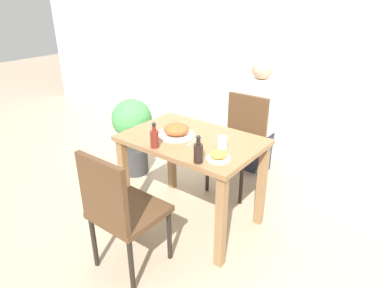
{
  "coord_description": "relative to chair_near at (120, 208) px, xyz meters",
  "views": [
    {
      "loc": [
        1.42,
        -1.87,
        1.76
      ],
      "look_at": [
        0.0,
        0.0,
        0.69
      ],
      "focal_mm": 32.0,
      "sensor_mm": 36.0,
      "label": 1
    }
  ],
  "objects": [
    {
      "name": "spoon_utensil",
      "position": [
        0.08,
        0.68,
        0.25
      ],
      "size": [
        0.04,
        0.2,
        0.0
      ],
      "rotation": [
        0.0,
        0.0,
        1.7
      ],
      "color": "silver",
      "rests_on": "dining_table"
    },
    {
      "name": "side_plate",
      "position": [
        0.38,
        0.54,
        0.27
      ],
      "size": [
        0.16,
        0.16,
        0.06
      ],
      "color": "white",
      "rests_on": "dining_table"
    },
    {
      "name": "chair_far",
      "position": [
        0.06,
        1.42,
        0.0
      ],
      "size": [
        0.42,
        0.42,
        0.88
      ],
      "color": "#4C331E",
      "rests_on": "ground_plane"
    },
    {
      "name": "sauce_bottle",
      "position": [
        0.3,
        0.43,
        0.32
      ],
      "size": [
        0.06,
        0.06,
        0.19
      ],
      "color": "black",
      "rests_on": "dining_table"
    },
    {
      "name": "ground_plane",
      "position": [
        0.03,
        0.72,
        -0.49
      ],
      "size": [
        16.0,
        16.0,
        0.0
      ],
      "primitive_type": "plane",
      "color": "tan"
    },
    {
      "name": "fork_utensil",
      "position": [
        -0.26,
        0.68,
        0.25
      ],
      "size": [
        0.01,
        0.2,
        0.0
      ],
      "rotation": [
        0.0,
        0.0,
        1.59
      ],
      "color": "silver",
      "rests_on": "dining_table"
    },
    {
      "name": "dining_table",
      "position": [
        0.03,
        0.72,
        0.12
      ],
      "size": [
        1.02,
        0.69,
        0.74
      ],
      "color": "olive",
      "rests_on": "ground_plane"
    },
    {
      "name": "chair_near",
      "position": [
        0.0,
        0.0,
        0.0
      ],
      "size": [
        0.42,
        0.42,
        0.88
      ],
      "rotation": [
        0.0,
        0.0,
        3.14
      ],
      "color": "#4C331E",
      "rests_on": "ground_plane"
    },
    {
      "name": "food_plate",
      "position": [
        -0.09,
        0.68,
        0.29
      ],
      "size": [
        0.28,
        0.28,
        0.1
      ],
      "color": "white",
      "rests_on": "dining_table"
    },
    {
      "name": "drink_cup",
      "position": [
        0.32,
        0.69,
        0.29
      ],
      "size": [
        0.07,
        0.07,
        0.09
      ],
      "color": "silver",
      "rests_on": "dining_table"
    },
    {
      "name": "wall_back",
      "position": [
        0.03,
        2.24,
        0.81
      ],
      "size": [
        8.0,
        0.05,
        2.6
      ],
      "color": "beige",
      "rests_on": "ground_plane"
    },
    {
      "name": "person_figure",
      "position": [
        0.03,
        1.82,
        0.09
      ],
      "size": [
        0.34,
        0.22,
        1.17
      ],
      "color": "#2D3347",
      "rests_on": "ground_plane"
    },
    {
      "name": "potted_plant_left",
      "position": [
        -0.93,
        1.0,
        -0.01
      ],
      "size": [
        0.4,
        0.4,
        0.79
      ],
      "color": "#333333",
      "rests_on": "ground_plane"
    },
    {
      "name": "condiment_bottle",
      "position": [
        -0.08,
        0.43,
        0.32
      ],
      "size": [
        0.06,
        0.06,
        0.19
      ],
      "color": "maroon",
      "rests_on": "dining_table"
    }
  ]
}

